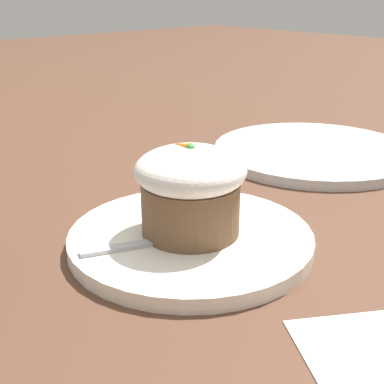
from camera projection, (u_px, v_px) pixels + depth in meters
ground_plane at (191, 246)px, 0.51m from camera, size 4.00×4.00×0.00m
dessert_plate at (191, 239)px, 0.51m from camera, size 0.23×0.23×0.01m
carrot_cake at (192, 187)px, 0.49m from camera, size 0.10×0.10×0.09m
spoon at (171, 238)px, 0.48m from camera, size 0.06×0.12×0.01m
side_plate at (314, 152)px, 0.77m from camera, size 0.29×0.29×0.01m
paper_napkin at (372, 360)px, 0.35m from camera, size 0.13×0.13×0.00m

